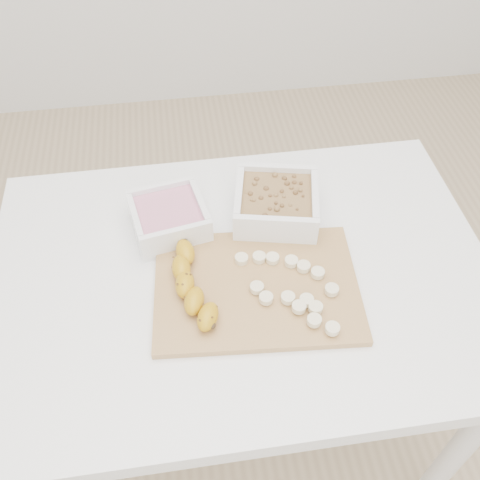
{
  "coord_description": "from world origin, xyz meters",
  "views": [
    {
      "loc": [
        -0.1,
        -0.65,
        1.58
      ],
      "look_at": [
        0.0,
        0.03,
        0.81
      ],
      "focal_mm": 40.0,
      "sensor_mm": 36.0,
      "label": 1
    }
  ],
  "objects": [
    {
      "name": "banana_slices",
      "position": [
        0.09,
        -0.07,
        0.77
      ],
      "size": [
        0.18,
        0.21,
        0.02
      ],
      "color": "beige",
      "rests_on": "cutting_board"
    },
    {
      "name": "cutting_board",
      "position": [
        0.02,
        -0.05,
        0.76
      ],
      "size": [
        0.41,
        0.31,
        0.01
      ],
      "primitive_type": "cube",
      "rotation": [
        0.0,
        0.0,
        -0.08
      ],
      "color": "tan",
      "rests_on": "table"
    },
    {
      "name": "banana",
      "position": [
        -0.1,
        -0.05,
        0.78
      ],
      "size": [
        0.06,
        0.21,
        0.04
      ],
      "primitive_type": null,
      "rotation": [
        0.0,
        0.0,
        -0.03
      ],
      "color": "#B88510",
      "rests_on": "cutting_board"
    },
    {
      "name": "bowl_granola",
      "position": [
        0.09,
        0.14,
        0.79
      ],
      "size": [
        0.2,
        0.2,
        0.08
      ],
      "color": "white",
      "rests_on": "table"
    },
    {
      "name": "table",
      "position": [
        0.0,
        0.0,
        0.65
      ],
      "size": [
        1.0,
        0.7,
        0.75
      ],
      "color": "white",
      "rests_on": "ground"
    },
    {
      "name": "bowl_yogurt",
      "position": [
        -0.13,
        0.13,
        0.79
      ],
      "size": [
        0.17,
        0.17,
        0.07
      ],
      "color": "white",
      "rests_on": "table"
    },
    {
      "name": "ground",
      "position": [
        0.0,
        0.0,
        0.0
      ],
      "size": [
        3.5,
        3.5,
        0.0
      ],
      "primitive_type": "plane",
      "color": "#C6AD89",
      "rests_on": "ground"
    }
  ]
}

